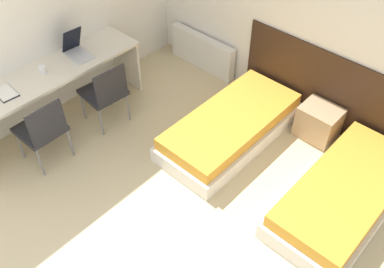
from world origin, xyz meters
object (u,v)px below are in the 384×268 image
Objects in this scene: bed_near_window at (231,127)px; bed_near_door at (344,195)px; chair_near_laptop at (105,91)px; chair_near_notebook at (42,128)px; nightstand at (318,122)px; laptop at (76,50)px.

bed_near_door is (1.50, 0.00, 0.00)m from bed_near_window.
chair_near_laptop is at bearing -147.92° from bed_near_window.
chair_near_notebook is at bearing -127.51° from bed_near_window.
chair_near_notebook is (-2.05, -2.43, 0.28)m from nightstand.
chair_near_notebook is (-1.29, -1.69, 0.32)m from bed_near_window.
chair_near_laptop is at bearing -142.80° from nightstand.
bed_near_door is 2.14× the size of chair_near_notebook.
laptop reaches higher than bed_near_door.
nightstand is 1.24× the size of laptop.
nightstand is at bearing 49.16° from chair_near_notebook.
bed_near_door is at bearing 17.49° from laptop.
chair_near_notebook is at bearing -148.94° from bed_near_door.
bed_near_window and bed_near_door have the same top height.
laptop is at bearing -177.80° from chair_near_laptop.
bed_near_window is 1.00× the size of bed_near_door.
laptop is at bearing -148.87° from nightstand.
laptop reaches higher than chair_near_laptop.
chair_near_laptop reaches higher than nightstand.
chair_near_laptop and chair_near_notebook have the same top height.
chair_near_laptop is (-1.29, -0.81, 0.32)m from bed_near_window.
bed_near_door is 1.06m from nightstand.
bed_near_window is 2.14× the size of chair_near_laptop.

